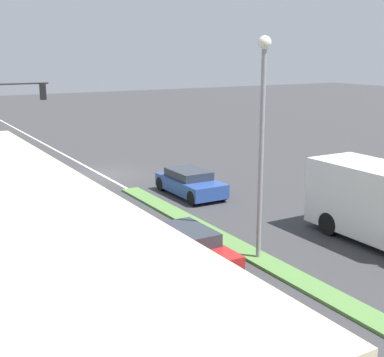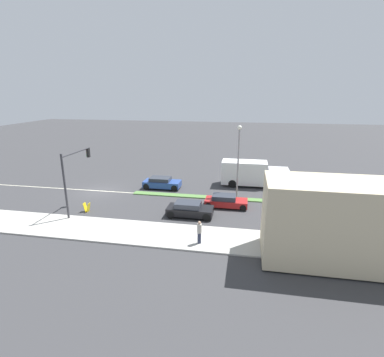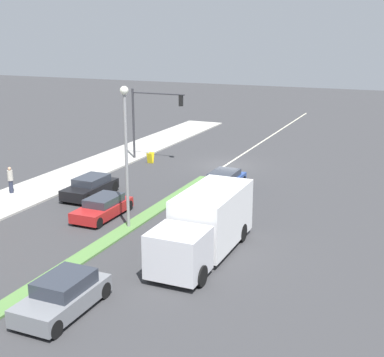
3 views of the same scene
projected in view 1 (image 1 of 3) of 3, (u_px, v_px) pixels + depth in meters
name	position (u px, v px, depth m)	size (l,w,h in m)	color
ground_plane	(321.00, 293.00, 15.84)	(160.00, 160.00, 0.00)	#38383A
lane_marking_center	(102.00, 175.00, 30.96)	(0.16, 60.00, 0.01)	beige
street_lamp	(262.00, 121.00, 17.31)	(0.44, 0.44, 7.37)	gray
warning_aframe_sign	(5.00, 186.00, 26.69)	(0.45, 0.53, 0.84)	yellow
hatchback_red	(189.00, 247.00, 18.01)	(1.73, 3.98, 1.17)	#AD1E1E
coupe_blue	(190.00, 183.00, 26.48)	(1.88, 4.12, 1.26)	#284793
suv_black	(80.00, 234.00, 19.10)	(1.82, 4.01, 1.28)	black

